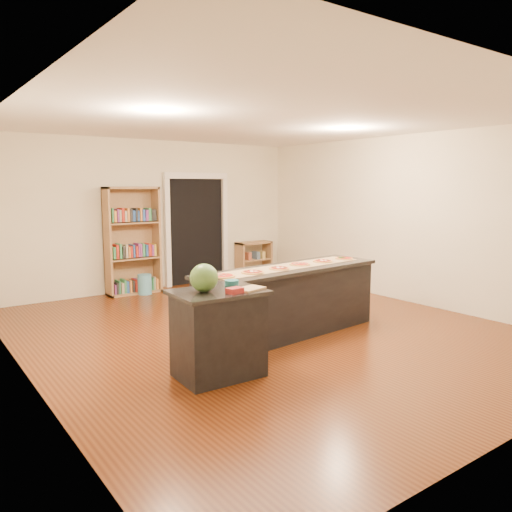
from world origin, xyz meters
TOP-DOWN VIEW (x-y plane):
  - room at (0.00, 0.00)m, footprint 6.00×7.00m
  - doorway at (0.90, 3.46)m, footprint 1.40×0.09m
  - kitchen_island at (0.14, -0.34)m, footprint 2.74×0.74m
  - side_counter at (-1.38, -1.05)m, footprint 0.92×0.67m
  - bookshelf at (-0.52, 3.28)m, footprint 0.97×0.34m
  - low_shelf at (2.18, 3.28)m, footprint 0.77×0.33m
  - waste_bin at (-0.40, 3.10)m, footprint 0.25×0.25m
  - kraft_paper at (0.14, -0.31)m, footprint 2.41×0.64m
  - watermelon at (-1.53, -1.02)m, footprint 0.28×0.28m
  - cutting_board at (-1.09, -1.21)m, footprint 0.33×0.26m
  - package_red at (-1.32, -1.26)m, footprint 0.17×0.13m
  - package_teal at (-1.13, -0.91)m, footprint 0.15×0.15m
  - pizza_a at (-0.95, -0.43)m, footprint 0.30×0.30m
  - pizza_b at (-0.51, -0.43)m, footprint 0.30×0.30m
  - pizza_c at (-0.07, -0.40)m, footprint 0.28×0.28m
  - pizza_d at (0.36, -0.30)m, footprint 0.28×0.28m
  - pizza_e at (0.80, -0.29)m, footprint 0.28×0.28m
  - pizza_f at (1.23, -0.27)m, footprint 0.26×0.26m

SIDE VIEW (x-z plane):
  - waste_bin at x=-0.40m, z-range 0.00..0.36m
  - low_shelf at x=2.18m, z-range 0.00..0.77m
  - kitchen_island at x=0.14m, z-range 0.00..0.91m
  - side_counter at x=-1.38m, z-range 0.00..0.91m
  - kraft_paper at x=0.14m, z-range 0.90..0.91m
  - cutting_board at x=-1.09m, z-range 0.91..0.92m
  - pizza_a at x=-0.95m, z-range 0.91..0.93m
  - pizza_f at x=1.23m, z-range 0.91..0.93m
  - pizza_b at x=-0.51m, z-range 0.91..0.93m
  - pizza_d at x=0.36m, z-range 0.91..0.93m
  - pizza_e at x=0.80m, z-range 0.91..0.93m
  - pizza_c at x=-0.07m, z-range 0.91..0.93m
  - package_red at x=-1.32m, z-range 0.91..0.96m
  - package_teal at x=-1.13m, z-range 0.91..0.96m
  - bookshelf at x=-0.52m, z-range 0.00..1.94m
  - watermelon at x=-1.53m, z-range 0.91..1.19m
  - doorway at x=0.90m, z-range 0.10..2.31m
  - room at x=0.00m, z-range 0.00..2.80m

